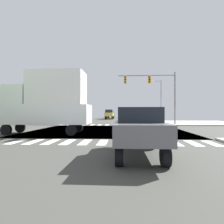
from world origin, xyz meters
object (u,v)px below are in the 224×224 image
object	(u,v)px
sedan_crossing_3	(111,114)
suv_middle_1	(109,113)
bank_building	(13,108)
box_truck_trailing_1	(47,101)
sedan_leading_4	(138,127)
traffic_signal_mast	(153,86)
street_lamp	(160,97)

from	to	relation	value
sedan_crossing_3	suv_middle_1	bearing A→B (deg)	90.00
bank_building	sedan_crossing_3	xyz separation A→B (m)	(16.24, 20.13, -1.27)
sedan_crossing_3	box_truck_trailing_1	distance (m)	38.19
sedan_leading_4	suv_middle_1	world-z (taller)	suv_middle_1
bank_building	sedan_crossing_3	size ratio (longest dim) A/B	3.10
traffic_signal_mast	sedan_crossing_3	xyz separation A→B (m)	(-7.34, 27.38, -4.06)
box_truck_trailing_1	sedan_crossing_3	bearing A→B (deg)	-3.86
bank_building	sedan_leading_4	world-z (taller)	bank_building
traffic_signal_mast	box_truck_trailing_1	size ratio (longest dim) A/B	1.04
traffic_signal_mast	sedan_crossing_3	bearing A→B (deg)	105.01
traffic_signal_mast	suv_middle_1	size ratio (longest dim) A/B	1.63
street_lamp	bank_building	bearing A→B (deg)	-174.58
sedan_crossing_3	suv_middle_1	size ratio (longest dim) A/B	0.93
bank_building	sedan_crossing_3	bearing A→B (deg)	51.10
bank_building	box_truck_trailing_1	bearing A→B (deg)	-52.71
traffic_signal_mast	suv_middle_1	bearing A→B (deg)	109.55
sedan_crossing_3	sedan_leading_4	xyz separation A→B (m)	(4.00, -45.03, 0.00)
box_truck_trailing_1	street_lamp	bearing A→B (deg)	-31.69
suv_middle_1	bank_building	bearing A→B (deg)	39.57
bank_building	sedan_crossing_3	world-z (taller)	bank_building
sedan_leading_4	box_truck_trailing_1	bearing A→B (deg)	133.37
traffic_signal_mast	bank_building	bearing A→B (deg)	162.90
street_lamp	box_truck_trailing_1	xyz separation A→B (m)	(-12.62, -20.44, -1.95)
sedan_crossing_3	box_truck_trailing_1	size ratio (longest dim) A/B	0.60
sedan_crossing_3	bank_building	bearing A→B (deg)	51.10
street_lamp	suv_middle_1	size ratio (longest dim) A/B	1.63
traffic_signal_mast	street_lamp	bearing A→B (deg)	74.49
bank_building	box_truck_trailing_1	size ratio (longest dim) A/B	1.85
street_lamp	bank_building	world-z (taller)	street_lamp
bank_building	box_truck_trailing_1	xyz separation A→B (m)	(13.67, -17.95, 0.18)
sedan_crossing_3	sedan_leading_4	bearing A→B (deg)	95.08
sedan_crossing_3	suv_middle_1	xyz separation A→B (m)	(0.00, -6.71, 0.28)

